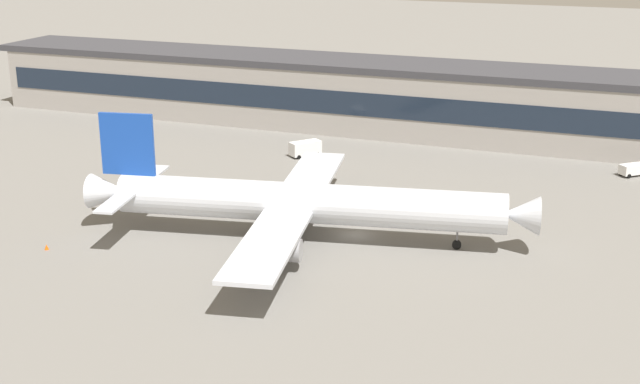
{
  "coord_description": "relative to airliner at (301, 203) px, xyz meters",
  "views": [
    {
      "loc": [
        31.73,
        -95.51,
        38.47
      ],
      "look_at": [
        -4.92,
        0.41,
        5.0
      ],
      "focal_mm": 47.96,
      "sensor_mm": 36.0,
      "label": 1
    }
  ],
  "objects": [
    {
      "name": "ground_plane",
      "position": [
        5.83,
        3.77,
        -4.78
      ],
      "size": [
        600.0,
        600.0,
        0.0
      ],
      "primitive_type": "plane",
      "color": "slate"
    },
    {
      "name": "terminal_building",
      "position": [
        5.83,
        57.54,
        1.66
      ],
      "size": [
        186.17,
        16.22,
        12.84
      ],
      "color": "#9E9993",
      "rests_on": "ground_plane"
    },
    {
      "name": "airliner",
      "position": [
        0.0,
        0.0,
        0.0
      ],
      "size": [
        55.81,
        48.25,
        15.13
      ],
      "color": "silver",
      "rests_on": "ground_plane"
    },
    {
      "name": "crew_van",
      "position": [
        -13.8,
        35.56,
        -3.33
      ],
      "size": [
        4.95,
        5.44,
        2.55
      ],
      "color": "white",
      "rests_on": "ground_plane"
    },
    {
      "name": "follow_me_car",
      "position": [
        37.67,
        43.31,
        -3.69
      ],
      "size": [
        4.55,
        4.34,
        1.85
      ],
      "color": "white",
      "rests_on": "ground_plane"
    },
    {
      "name": "traffic_cone_0",
      "position": [
        -27.36,
        -14.17,
        -4.46
      ],
      "size": [
        0.53,
        0.53,
        0.66
      ],
      "primitive_type": "cone",
      "color": "#F2590C",
      "rests_on": "ground_plane"
    }
  ]
}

